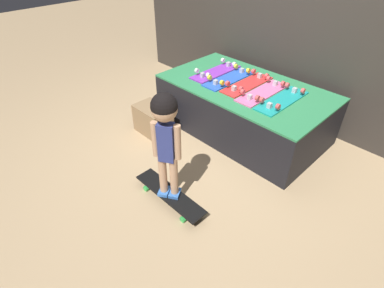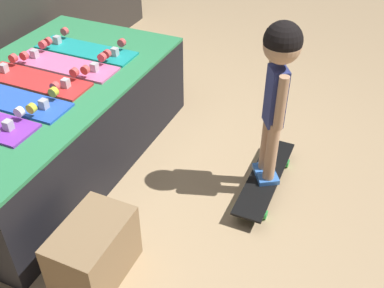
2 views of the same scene
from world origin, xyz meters
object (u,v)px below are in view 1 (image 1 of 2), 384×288
object	(u,v)px
skateboard_red_on_rack	(247,84)
skateboard_purple_on_rack	(216,71)
skateboard_blue_on_rack	(229,78)
skateboard_on_floor	(170,195)
skateboard_pink_on_rack	(263,92)
skateboard_teal_on_rack	(282,100)
child	(165,129)
storage_box	(153,120)

from	to	relation	value
skateboard_red_on_rack	skateboard_purple_on_rack	bearing A→B (deg)	179.42
skateboard_blue_on_rack	skateboard_on_floor	world-z (taller)	skateboard_blue_on_rack
skateboard_blue_on_rack	skateboard_red_on_rack	world-z (taller)	same
skateboard_blue_on_rack	skateboard_pink_on_rack	xyz separation A→B (m)	(0.46, -0.01, 0.00)
skateboard_teal_on_rack	skateboard_on_floor	world-z (taller)	skateboard_teal_on_rack
child	skateboard_pink_on_rack	bearing A→B (deg)	59.87
skateboard_on_floor	storage_box	bearing A→B (deg)	148.77
storage_box	skateboard_pink_on_rack	bearing A→B (deg)	40.03
skateboard_purple_on_rack	skateboard_teal_on_rack	xyz separation A→B (m)	(0.92, -0.05, 0.00)
skateboard_teal_on_rack	storage_box	world-z (taller)	skateboard_teal_on_rack
skateboard_blue_on_rack	storage_box	bearing A→B (deg)	-119.93
skateboard_pink_on_rack	skateboard_teal_on_rack	distance (m)	0.23
skateboard_purple_on_rack	skateboard_teal_on_rack	bearing A→B (deg)	-2.91
storage_box	child	bearing A→B (deg)	-31.23
skateboard_red_on_rack	skateboard_pink_on_rack	xyz separation A→B (m)	(0.23, -0.04, 0.00)
skateboard_pink_on_rack	skateboard_teal_on_rack	world-z (taller)	same
skateboard_on_floor	skateboard_pink_on_rack	bearing A→B (deg)	91.85
skateboard_red_on_rack	child	size ratio (longest dim) A/B	0.71
skateboard_blue_on_rack	child	world-z (taller)	child
child	skateboard_on_floor	bearing A→B (deg)	58.02
skateboard_teal_on_rack	child	xyz separation A→B (m)	(-0.19, -1.33, 0.19)
skateboard_on_floor	child	bearing A→B (deg)	-90.00
skateboard_purple_on_rack	skateboard_on_floor	size ratio (longest dim) A/B	0.91
child	skateboard_blue_on_rack	bearing A→B (deg)	78.55
child	storage_box	size ratio (longest dim) A/B	2.29
skateboard_red_on_rack	skateboard_teal_on_rack	world-z (taller)	same
skateboard_pink_on_rack	skateboard_teal_on_rack	bearing A→B (deg)	-0.37
skateboard_on_floor	skateboard_red_on_rack	bearing A→B (deg)	101.24
skateboard_pink_on_rack	skateboard_teal_on_rack	xyz separation A→B (m)	(0.23, -0.00, 0.00)
skateboard_blue_on_rack	skateboard_teal_on_rack	bearing A→B (deg)	-1.04
skateboard_red_on_rack	child	distance (m)	1.41
skateboard_teal_on_rack	skateboard_on_floor	bearing A→B (deg)	-98.00
skateboard_blue_on_rack	skateboard_teal_on_rack	distance (m)	0.69
skateboard_pink_on_rack	skateboard_teal_on_rack	size ratio (longest dim) A/B	1.00
skateboard_purple_on_rack	skateboard_on_floor	xyz separation A→B (m)	(0.73, -1.38, -0.50)
child	storage_box	xyz separation A→B (m)	(-0.95, 0.57, -0.60)
skateboard_blue_on_rack	skateboard_on_floor	bearing A→B (deg)	-69.48
skateboard_pink_on_rack	storage_box	world-z (taller)	skateboard_pink_on_rack
storage_box	skateboard_red_on_rack	bearing A→B (deg)	49.90
skateboard_blue_on_rack	skateboard_red_on_rack	distance (m)	0.23
skateboard_teal_on_rack	child	world-z (taller)	child
child	skateboard_red_on_rack	bearing A→B (deg)	69.27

